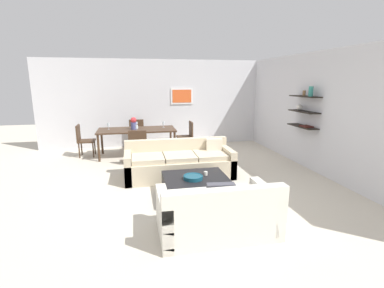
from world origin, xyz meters
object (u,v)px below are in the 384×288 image
decorative_bowl (193,177)px  dining_chair_left_far (83,138)px  dining_chair_right_far (187,134)px  dining_chair_foot (138,145)px  sofa_beige (180,164)px  loveseat_white (218,213)px  dining_chair_head (137,132)px  centerpiece_vase (134,123)px  coffee_table (196,188)px  wine_glass_foot (137,127)px  dining_table (137,131)px  candle_jar (206,173)px  wine_glass_right_far (164,123)px  wine_glass_head (136,123)px  wine_glass_left_far (108,125)px

decorative_bowl → dining_chair_left_far: bearing=124.4°
dining_chair_right_far → dining_chair_foot: bearing=-143.0°
sofa_beige → decorative_bowl: 1.26m
loveseat_white → dining_chair_head: bearing=100.8°
loveseat_white → centerpiece_vase: 4.55m
coffee_table → centerpiece_vase: size_ratio=3.38×
dining_chair_head → wine_glass_foot: 1.35m
coffee_table → sofa_beige: bearing=95.1°
dining_chair_left_far → centerpiece_vase: centerpiece_vase is taller
decorative_bowl → dining_table: dining_table is taller
dining_table → dining_chair_right_far: dining_chair_right_far is taller
loveseat_white → coffee_table: bearing=91.2°
coffee_table → candle_jar: (0.20, 0.10, 0.22)m
wine_glass_right_far → wine_glass_head: wine_glass_right_far is taller
loveseat_white → dining_chair_head: dining_chair_head is taller
dining_chair_foot → dining_table: bearing=90.0°
sofa_beige → dining_chair_head: dining_chair_head is taller
loveseat_white → centerpiece_vase: centerpiece_vase is taller
coffee_table → wine_glass_foot: (-0.98, 2.76, 0.68)m
dining_chair_left_far → centerpiece_vase: (1.38, -0.23, 0.41)m
candle_jar → decorative_bowl: bearing=-149.1°
wine_glass_foot → wine_glass_head: (0.00, 0.83, -0.02)m
coffee_table → dining_table: dining_table is taller
coffee_table → wine_glass_left_far: bearing=117.7°
candle_jar → dining_chair_left_far: 4.21m
dining_table → dining_chair_head: dining_chair_head is taller
dining_table → wine_glass_foot: wine_glass_foot is taller
loveseat_white → decorative_bowl: 1.17m
decorative_bowl → dining_chair_right_far: (0.55, 3.45, 0.09)m
dining_chair_head → dining_chair_foot: same height
sofa_beige → wine_glass_head: size_ratio=16.27×
dining_chair_left_far → decorative_bowl: bearing=-55.6°
dining_table → wine_glass_left_far: 0.78m
decorative_bowl → wine_glass_head: size_ratio=2.43×
dining_chair_right_far → decorative_bowl: bearing=-99.1°
coffee_table → wine_glass_right_far: size_ratio=6.59×
sofa_beige → wine_glass_right_far: wine_glass_right_far is taller
dining_chair_right_far → wine_glass_right_far: bearing=-172.2°
wine_glass_head → sofa_beige: bearing=-70.0°
sofa_beige → coffee_table: 1.20m
sofa_beige → wine_glass_right_far: 2.18m
coffee_table → wine_glass_right_far: 3.37m
candle_jar → wine_glass_head: size_ratio=0.48×
dining_chair_foot → dining_chair_right_far: 1.82m
dining_chair_left_far → wine_glass_right_far: wine_glass_right_far is taller
wine_glass_head → dining_chair_right_far: bearing=-7.9°
dining_chair_foot → wine_glass_left_far: size_ratio=4.99×
coffee_table → wine_glass_left_far: wine_glass_left_far is taller
wine_glass_foot → wine_glass_right_far: 0.92m
loveseat_white → dining_table: loveseat_white is taller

